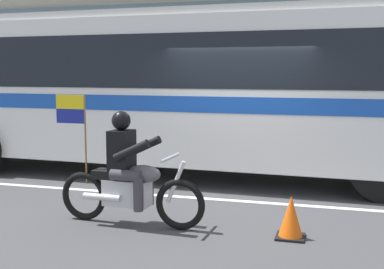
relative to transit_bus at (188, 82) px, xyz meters
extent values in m
plane|color=#3D3D3F|center=(1.25, -1.19, -1.88)|extent=(60.00, 60.00, 0.00)
cube|color=gray|center=(1.25, 3.91, -1.81)|extent=(28.00, 3.80, 0.15)
cube|color=silver|center=(1.25, -1.79, -1.88)|extent=(26.60, 0.14, 0.01)
cube|color=#4C606B|center=(1.25, 5.77, 1.68)|extent=(25.76, 0.10, 1.40)
cube|color=white|center=(0.00, 0.01, -0.15)|extent=(13.28, 3.06, 2.70)
cube|color=black|center=(0.00, 0.01, 0.40)|extent=(12.23, 3.06, 0.96)
cube|color=#194CB2|center=(0.00, 0.01, -0.35)|extent=(13.02, 3.08, 0.28)
cube|color=silver|center=(0.00, 0.01, 1.26)|extent=(13.01, 2.92, 0.16)
cylinder|color=black|center=(3.63, -1.17, -1.36)|extent=(1.04, 0.30, 1.04)
torus|color=black|center=(0.92, -3.48, -1.54)|extent=(0.69, 0.12, 0.69)
torus|color=black|center=(-0.53, -3.42, -1.54)|extent=(0.69, 0.12, 0.69)
cube|color=silver|center=(0.15, -3.44, -1.44)|extent=(0.65, 0.31, 0.36)
ellipsoid|color=#59565B|center=(0.40, -3.45, -1.16)|extent=(0.49, 0.30, 0.24)
cube|color=black|center=(-0.05, -3.44, -1.20)|extent=(0.57, 0.28, 0.12)
cylinder|color=silver|center=(0.86, -3.47, -1.24)|extent=(0.28, 0.07, 0.58)
cylinder|color=silver|center=(0.78, -3.47, -0.92)|extent=(0.07, 0.64, 0.04)
cylinder|color=silver|center=(-0.16, -3.59, -1.49)|extent=(0.55, 0.11, 0.09)
cube|color=black|center=(0.08, -3.44, -0.86)|extent=(0.29, 0.37, 0.56)
sphere|color=black|center=(0.08, -3.44, -0.45)|extent=(0.26, 0.26, 0.26)
cylinder|color=#38383D|center=(0.22, -3.27, -1.16)|extent=(0.43, 0.17, 0.15)
cylinder|color=#38383D|center=(0.40, -3.27, -1.40)|extent=(0.13, 0.13, 0.46)
cylinder|color=#38383D|center=(0.21, -3.63, -1.16)|extent=(0.43, 0.17, 0.15)
cylinder|color=#38383D|center=(0.39, -3.63, -1.40)|extent=(0.13, 0.13, 0.46)
cylinder|color=black|center=(0.32, -3.25, -0.82)|extent=(0.52, 0.13, 0.32)
cylinder|color=black|center=(0.31, -3.65, -0.82)|extent=(0.52, 0.13, 0.32)
cylinder|color=olive|center=(-0.48, -3.42, -0.73)|extent=(0.02, 0.02, 1.25)
cube|color=yellow|center=(-0.71, -3.41, -0.21)|extent=(0.44, 0.04, 0.20)
cube|color=navy|center=(-0.71, -3.41, -0.41)|extent=(0.44, 0.04, 0.20)
cone|color=#EA590F|center=(2.37, -3.42, -1.61)|extent=(0.32, 0.32, 0.55)
cube|color=black|center=(2.37, -3.42, -1.87)|extent=(0.36, 0.36, 0.03)
camera|label=1|loc=(2.87, -9.68, 0.21)|focal=47.09mm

